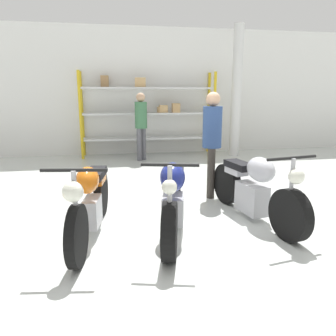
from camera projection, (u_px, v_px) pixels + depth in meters
ground_plane at (173, 223)px, 4.55m from camera, size 30.00×30.00×0.00m
back_wall at (136, 92)px, 9.48m from camera, size 30.00×0.08×3.60m
shelving_rack at (149, 111)px, 9.30m from camera, size 3.81×0.63×2.35m
support_pillar at (236, 92)px, 9.19m from camera, size 0.28×0.28×3.60m
motorcycle_orange at (90, 200)px, 4.04m from camera, size 0.67×2.15×1.03m
motorcycle_blue at (173, 198)px, 4.20m from camera, size 0.79×2.12×1.06m
motorcycle_silver at (254, 189)px, 4.62m from camera, size 0.72×2.15×1.04m
person_browsing at (141, 121)px, 8.61m from camera, size 0.45×0.45×1.78m
person_near_rack at (212, 136)px, 5.51m from camera, size 0.40×0.40×1.79m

